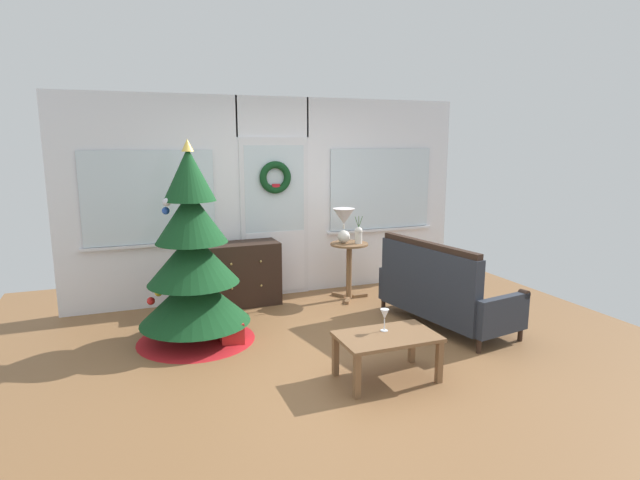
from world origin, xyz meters
name	(u,v)px	position (x,y,z in m)	size (l,w,h in m)	color
ground_plane	(336,352)	(0.00, 0.00, 0.00)	(6.76, 6.76, 0.00)	brown
back_wall_with_door	(274,198)	(0.00, 2.08, 1.28)	(5.20, 0.19, 2.55)	white
christmas_tree	(193,267)	(-1.21, 0.80, 0.76)	(1.19, 1.19, 2.03)	#4C331E
dresser_cabinet	(242,274)	(-0.50, 1.79, 0.39)	(0.91, 0.46, 0.78)	black
settee_sofa	(440,293)	(1.33, 0.25, 0.38)	(0.95, 1.70, 0.96)	black
side_table	(349,260)	(0.82, 1.53, 0.52)	(0.50, 0.48, 0.73)	brown
table_lamp	(344,221)	(0.76, 1.57, 1.02)	(0.28, 0.28, 0.44)	silver
flower_vase	(359,234)	(0.92, 1.47, 0.85)	(0.11, 0.10, 0.35)	beige
coffee_table	(387,341)	(0.18, -0.68, 0.34)	(0.84, 0.52, 0.40)	brown
wine_glass	(385,315)	(0.20, -0.59, 0.54)	(0.08, 0.08, 0.20)	silver
gift_box	(231,333)	(-0.90, 0.57, 0.11)	(0.23, 0.20, 0.23)	red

